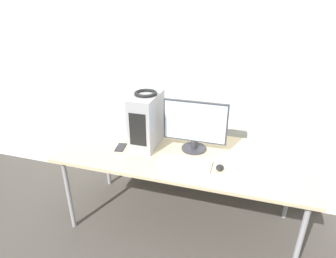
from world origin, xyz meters
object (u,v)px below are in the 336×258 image
at_px(headphones, 146,93).
at_px(cell_phone, 121,147).
at_px(keyboard, 185,163).
at_px(mouse, 220,168).
at_px(monitor_main, 195,125).
at_px(pc_tower, 147,120).

height_order(headphones, cell_phone, headphones).
relative_size(keyboard, cell_phone, 2.68).
xyz_separation_m(headphones, cell_phone, (-0.20, -0.13, -0.48)).
xyz_separation_m(headphones, mouse, (0.69, -0.22, -0.47)).
distance_m(monitor_main, keyboard, 0.35).
bearing_deg(mouse, pc_tower, 162.28).
bearing_deg(monitor_main, headphones, -176.06).
relative_size(monitor_main, keyboard, 1.30).
bearing_deg(keyboard, cell_phone, 170.60).
distance_m(headphones, cell_phone, 0.54).
height_order(headphones, monitor_main, headphones).
bearing_deg(mouse, cell_phone, 174.47).
distance_m(headphones, monitor_main, 0.50).
xyz_separation_m(pc_tower, mouse, (0.69, -0.22, -0.22)).
bearing_deg(cell_phone, monitor_main, 4.97).
xyz_separation_m(monitor_main, cell_phone, (-0.63, -0.16, -0.23)).
height_order(pc_tower, monitor_main, pc_tower).
bearing_deg(cell_phone, keyboard, -18.97).
height_order(monitor_main, mouse, monitor_main).
height_order(mouse, cell_phone, mouse).
bearing_deg(keyboard, headphones, 150.20).
xyz_separation_m(monitor_main, keyboard, (-0.01, -0.27, -0.22)).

